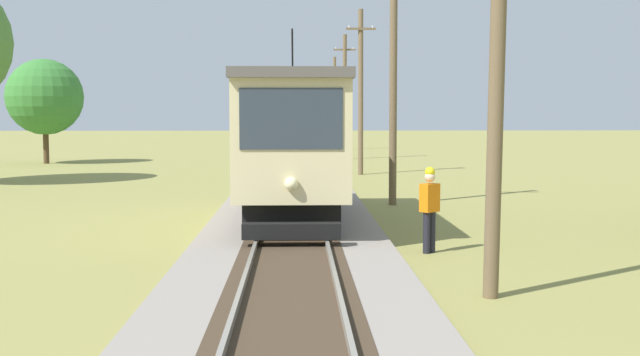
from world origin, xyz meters
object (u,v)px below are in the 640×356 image
Objects in this scene: utility_pole_distant at (345,96)px; utility_pole_horizon at (335,102)px; utility_pole_far at (361,90)px; track_worker at (430,206)px; utility_pole_mid at (393,77)px; tree_left_far at (45,97)px; red_tram at (292,140)px; utility_pole_near_tram at (497,61)px.

utility_pole_distant reaches higher than utility_pole_horizon.
utility_pole_far is 20.89m from track_worker.
tree_left_far is at bearing 130.37° from utility_pole_mid.
utility_pole_far reaches higher than tree_left_far.
utility_pole_mid is 27.08m from tree_left_far.
track_worker is at bearing -90.52° from utility_pole_distant.
red_tram is 1.42× the size of tree_left_far.
utility_pole_horizon is (0.00, 37.16, -0.23)m from utility_pole_mid.
tree_left_far is (-17.54, 8.42, -0.15)m from utility_pole_far.
red_tram is at bearing -60.13° from tree_left_far.
utility_pole_far reaches higher than track_worker.
utility_pole_near_tram is 0.97× the size of utility_pole_horizon.
utility_pole_horizon is 1.23× the size of tree_left_far.
utility_pole_horizon is at bearing 90.00° from utility_pole_near_tram.
tree_left_far is at bearing 117.94° from utility_pole_near_tram.
utility_pole_near_tram is 36.80m from utility_pole_distant.
utility_pole_near_tram is at bearing -90.00° from utility_pole_distant.
track_worker is (-0.30, 3.98, -2.68)m from utility_pole_near_tram.
utility_pole_mid is at bearing 54.81° from red_tram.
red_tram is at bearing -125.19° from utility_pole_mid.
utility_pole_far is 0.99× the size of utility_pole_distant.
utility_pole_mid is 1.01× the size of utility_pole_far.
utility_pole_far is at bearing 79.34° from red_tram.
utility_pole_mid reaches higher than tree_left_far.
utility_pole_distant reaches higher than red_tram.
red_tram is 1.15× the size of utility_pole_horizon.
utility_pole_horizon is 4.15× the size of track_worker.
utility_pole_distant is (0.00, 36.80, 0.35)m from utility_pole_near_tram.
utility_pole_far is (0.00, 24.65, 0.33)m from utility_pole_near_tram.
track_worker is at bearing -59.34° from tree_left_far.
utility_pole_mid is 37.16m from utility_pole_horizon.
utility_pole_far is 12.15m from utility_pole_distant.
tree_left_far is at bearing 119.87° from red_tram.
utility_pole_near_tram is at bearing -90.00° from utility_pole_mid.
red_tram is 28.97m from tree_left_far.
utility_pole_near_tram reaches higher than tree_left_far.
track_worker is (-0.30, -45.61, -2.81)m from utility_pole_horizon.
red_tram reaches higher than track_worker.
utility_pole_near_tram is at bearing -90.00° from utility_pole_far.
tree_left_far is (-17.54, 33.07, 0.17)m from utility_pole_near_tram.
red_tram is 5.06m from track_worker.
utility_pole_mid is at bearing -90.00° from utility_pole_distant.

